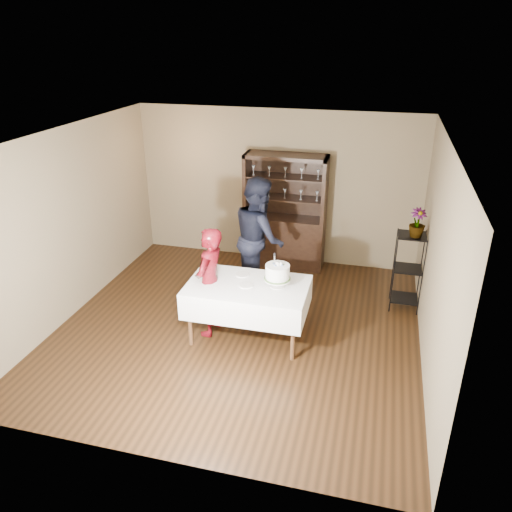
# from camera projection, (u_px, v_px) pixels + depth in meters

# --- Properties ---
(floor) EXTENTS (5.00, 5.00, 0.00)m
(floor) POSITION_uv_depth(u_px,v_px,m) (238.00, 327.00, 7.13)
(floor) COLOR black
(floor) RESTS_ON ground
(ceiling) EXTENTS (5.00, 5.00, 0.00)m
(ceiling) POSITION_uv_depth(u_px,v_px,m) (235.00, 137.00, 6.01)
(ceiling) COLOR silver
(ceiling) RESTS_ON back_wall
(back_wall) EXTENTS (5.00, 0.02, 2.70)m
(back_wall) POSITION_uv_depth(u_px,v_px,m) (277.00, 187.00, 8.77)
(back_wall) COLOR #706248
(back_wall) RESTS_ON floor
(wall_left) EXTENTS (0.02, 5.00, 2.70)m
(wall_left) POSITION_uv_depth(u_px,v_px,m) (70.00, 224.00, 7.14)
(wall_left) COLOR #706248
(wall_left) RESTS_ON floor
(wall_right) EXTENTS (0.02, 5.00, 2.70)m
(wall_right) POSITION_uv_depth(u_px,v_px,m) (436.00, 261.00, 6.00)
(wall_right) COLOR #706248
(wall_right) RESTS_ON floor
(china_hutch) EXTENTS (1.40, 0.48, 2.00)m
(china_hutch) POSITION_uv_depth(u_px,v_px,m) (285.00, 230.00, 8.79)
(china_hutch) COLOR black
(china_hutch) RESTS_ON floor
(plant_etagere) EXTENTS (0.42, 0.42, 1.20)m
(plant_etagere) POSITION_uv_depth(u_px,v_px,m) (408.00, 268.00, 7.40)
(plant_etagere) COLOR black
(plant_etagere) RESTS_ON floor
(cake_table) EXTENTS (1.61, 1.00, 0.80)m
(cake_table) POSITION_uv_depth(u_px,v_px,m) (248.00, 297.00, 6.69)
(cake_table) COLOR silver
(cake_table) RESTS_ON floor
(woman) EXTENTS (0.44, 0.61, 1.56)m
(woman) POSITION_uv_depth(u_px,v_px,m) (210.00, 282.00, 6.73)
(woman) COLOR #38050E
(woman) RESTS_ON floor
(man) EXTENTS (1.07, 1.16, 1.92)m
(man) POSITION_uv_depth(u_px,v_px,m) (259.00, 238.00, 7.69)
(man) COLOR black
(man) RESTS_ON floor
(cake) EXTENTS (0.42, 0.42, 0.49)m
(cake) POSITION_uv_depth(u_px,v_px,m) (277.00, 273.00, 6.48)
(cake) COLOR silver
(cake) RESTS_ON cake_table
(plate_near) EXTENTS (0.26, 0.26, 0.01)m
(plate_near) POSITION_uv_depth(u_px,v_px,m) (246.00, 285.00, 6.58)
(plate_near) COLOR silver
(plate_near) RESTS_ON cake_table
(plate_far) EXTENTS (0.20, 0.20, 0.01)m
(plate_far) POSITION_uv_depth(u_px,v_px,m) (242.00, 274.00, 6.86)
(plate_far) COLOR silver
(plate_far) RESTS_ON cake_table
(potted_plant) EXTENTS (0.30, 0.30, 0.41)m
(potted_plant) POSITION_uv_depth(u_px,v_px,m) (417.00, 223.00, 7.04)
(potted_plant) COLOR #41622F
(potted_plant) RESTS_ON plant_etagere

